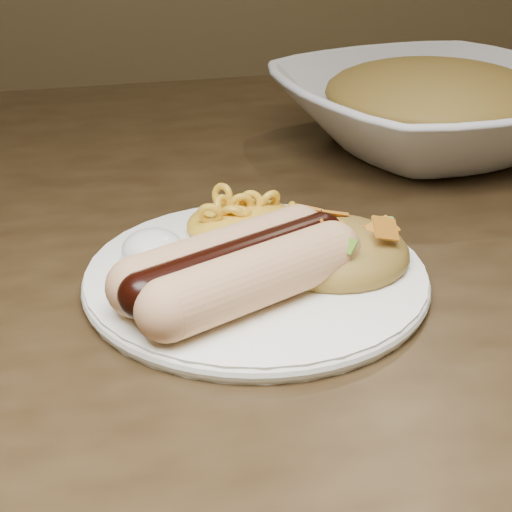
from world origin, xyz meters
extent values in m
cube|color=black|center=(0.00, 0.00, 0.73)|extent=(1.60, 0.90, 0.04)
cylinder|color=white|center=(0.12, -0.11, 0.76)|extent=(0.24, 0.24, 0.01)
cylinder|color=tan|center=(0.10, -0.16, 0.78)|extent=(0.13, 0.09, 0.04)
cylinder|color=tan|center=(0.10, -0.13, 0.78)|extent=(0.13, 0.09, 0.04)
cylinder|color=black|center=(0.10, -0.14, 0.78)|extent=(0.14, 0.08, 0.03)
ellipsoid|color=gold|center=(0.13, -0.05, 0.78)|extent=(0.11, 0.11, 0.03)
ellipsoid|color=white|center=(0.05, -0.08, 0.77)|extent=(0.05, 0.05, 0.03)
ellipsoid|color=#B0411F|center=(0.17, -0.11, 0.77)|extent=(0.10, 0.10, 0.04)
imported|color=silver|center=(0.36, 0.13, 0.79)|extent=(0.35, 0.35, 0.07)
ellipsoid|color=#B0411F|center=(0.36, 0.13, 0.80)|extent=(0.27, 0.27, 0.05)
camera|label=1|loc=(0.01, -0.56, 1.01)|focal=55.00mm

